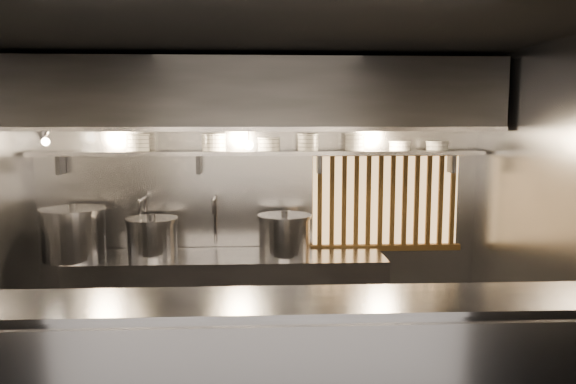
{
  "coord_description": "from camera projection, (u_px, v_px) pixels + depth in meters",
  "views": [
    {
      "loc": [
        0.01,
        -4.2,
        2.19
      ],
      "look_at": [
        0.24,
        0.55,
        1.59
      ],
      "focal_mm": 35.0,
      "sensor_mm": 36.0,
      "label": 1
    }
  ],
  "objects": [
    {
      "name": "bowl_stack_2",
      "position": [
        269.0,
        144.0,
        5.5
      ],
      "size": [
        0.23,
        0.23,
        0.13
      ],
      "color": "white",
      "rests_on": "bowl_shelf"
    },
    {
      "name": "wall_right",
      "position": [
        548.0,
        223.0,
        4.37
      ],
      "size": [
        0.0,
        3.0,
        3.0
      ],
      "primitive_type": "plane",
      "rotation": [
        1.57,
        0.0,
        -1.57
      ],
      "color": "gray",
      "rests_on": "floor"
    },
    {
      "name": "wall_back",
      "position": [
        260.0,
        199.0,
        5.74
      ],
      "size": [
        4.5,
        0.0,
        4.5
      ],
      "primitive_type": "plane",
      "rotation": [
        1.57,
        0.0,
        0.0
      ],
      "color": "gray",
      "rests_on": "floor"
    },
    {
      "name": "cooking_bench",
      "position": [
        229.0,
        300.0,
        5.48
      ],
      "size": [
        3.0,
        0.7,
        0.9
      ],
      "primitive_type": "cube",
      "color": "gray",
      "rests_on": "floor"
    },
    {
      "name": "stock_pot_left",
      "position": [
        74.0,
        233.0,
        5.28
      ],
      "size": [
        0.75,
        0.75,
        0.52
      ],
      "rotation": [
        0.0,
        0.0,
        -0.29
      ],
      "color": "gray",
      "rests_on": "cooking_bench"
    },
    {
      "name": "faucet_left",
      "position": [
        144.0,
        211.0,
        5.57
      ],
      "size": [
        0.04,
        0.3,
        0.5
      ],
      "color": "silver",
      "rests_on": "wall_back"
    },
    {
      "name": "stock_pot_right",
      "position": [
        284.0,
        235.0,
        5.4
      ],
      "size": [
        0.64,
        0.64,
        0.44
      ],
      "rotation": [
        0.0,
        0.0,
        -0.25
      ],
      "color": "gray",
      "rests_on": "cooking_bench"
    },
    {
      "name": "bowl_shelf",
      "position": [
        259.0,
        153.0,
        5.51
      ],
      "size": [
        4.4,
        0.34,
        0.04
      ],
      "primitive_type": "cube",
      "color": "gray",
      "rests_on": "wall_back"
    },
    {
      "name": "ceiling",
      "position": [
        258.0,
        37.0,
        4.08
      ],
      "size": [
        4.5,
        4.5,
        0.0
      ],
      "primitive_type": "plane",
      "rotation": [
        3.14,
        0.0,
        0.0
      ],
      "color": "black",
      "rests_on": "wall_back"
    },
    {
      "name": "faucet_right",
      "position": [
        215.0,
        210.0,
        5.6
      ],
      "size": [
        0.04,
        0.3,
        0.5
      ],
      "color": "silver",
      "rests_on": "wall_back"
    },
    {
      "name": "stock_pot_mid",
      "position": [
        153.0,
        237.0,
        5.39
      ],
      "size": [
        0.58,
        0.58,
        0.41
      ],
      "rotation": [
        0.0,
        0.0,
        0.18
      ],
      "color": "gray",
      "rests_on": "cooking_bench"
    },
    {
      "name": "wood_screen",
      "position": [
        386.0,
        200.0,
        5.77
      ],
      "size": [
        1.56,
        0.09,
        1.04
      ],
      "color": "#EFB56B",
      "rests_on": "wall_back"
    },
    {
      "name": "pendant_bulb",
      "position": [
        249.0,
        145.0,
        5.37
      ],
      "size": [
        0.09,
        0.09,
        0.19
      ],
      "color": "#2D2D30",
      "rests_on": "exhaust_hood"
    },
    {
      "name": "bowl_stack_6",
      "position": [
        437.0,
        146.0,
        5.59
      ],
      "size": [
        0.23,
        0.23,
        0.09
      ],
      "color": "white",
      "rests_on": "bowl_shelf"
    },
    {
      "name": "heat_lamp",
      "position": [
        43.0,
        135.0,
        4.92
      ],
      "size": [
        0.25,
        0.35,
        0.2
      ],
      "color": "gray",
      "rests_on": "exhaust_hood"
    },
    {
      "name": "bowl_stack_3",
      "position": [
        308.0,
        142.0,
        5.52
      ],
      "size": [
        0.22,
        0.22,
        0.17
      ],
      "color": "white",
      "rests_on": "bowl_shelf"
    },
    {
      "name": "exhaust_hood",
      "position": [
        259.0,
        96.0,
        5.22
      ],
      "size": [
        4.4,
        0.81,
        0.65
      ],
      "color": "#2D2D30",
      "rests_on": "ceiling"
    },
    {
      "name": "bowl_stack_5",
      "position": [
        400.0,
        146.0,
        5.57
      ],
      "size": [
        0.22,
        0.22,
        0.09
      ],
      "color": "white",
      "rests_on": "bowl_shelf"
    },
    {
      "name": "bowl_stack_0",
      "position": [
        138.0,
        142.0,
        5.43
      ],
      "size": [
        0.23,
        0.23,
        0.17
      ],
      "color": "white",
      "rests_on": "bowl_shelf"
    },
    {
      "name": "bowl_stack_1",
      "position": [
        214.0,
        142.0,
        5.47
      ],
      "size": [
        0.25,
        0.25,
        0.17
      ],
      "color": "white",
      "rests_on": "bowl_shelf"
    },
    {
      "name": "bowl_stack_4",
      "position": [
        355.0,
        142.0,
        5.54
      ],
      "size": [
        0.21,
        0.21,
        0.17
      ],
      "color": "white",
      "rests_on": "bowl_shelf"
    }
  ]
}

